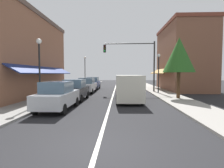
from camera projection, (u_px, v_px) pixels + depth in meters
The scene contains 16 objects.
ground_plane at pixel (114, 91), 23.21m from camera, with size 80.00×80.00×0.00m, color black.
sidewalk_left at pixel (72, 91), 23.43m from camera, with size 2.60×56.00×0.12m, color gray.
sidewalk_right at pixel (157, 91), 22.97m from camera, with size 2.60×56.00×0.12m, color gray.
lane_center_stripe at pixel (114, 91), 23.21m from camera, with size 0.14×52.00×0.01m, color silver.
storefront_left_block at pixel (13, 55), 17.39m from camera, with size 6.88×14.20×8.01m.
storefront_right_block at pixel (183, 58), 24.56m from camera, with size 6.24×10.20×8.79m.
parked_car_nearest_left at pixel (58, 96), 11.10m from camera, with size 1.83×4.12×1.77m.
parked_car_second_left at pixel (75, 90), 15.30m from camera, with size 1.82×4.12×1.77m.
parked_car_third_left at pixel (87, 85), 21.07m from camera, with size 1.83×4.12×1.77m.
parked_car_far_left at pixel (93, 83), 26.04m from camera, with size 1.80×4.11×1.77m.
van_in_lane at pixel (128, 87), 14.54m from camera, with size 2.10×5.22×2.12m.
traffic_signal_mast_arm at pixel (137, 57), 21.50m from camera, with size 6.14×0.50×6.07m.
street_lamp_left_near at pixel (39, 61), 12.44m from camera, with size 0.36×0.36×4.65m.
street_lamp_right_mid at pixel (159, 67), 20.01m from camera, with size 0.36×0.36×4.44m.
street_lamp_left_far at pixel (85, 67), 28.66m from camera, with size 0.36×0.36×4.96m.
tree_right_near at pixel (179, 55), 15.56m from camera, with size 2.73×2.73×5.36m.
Camera 1 is at (0.67, -5.11, 2.24)m, focal length 28.99 mm.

